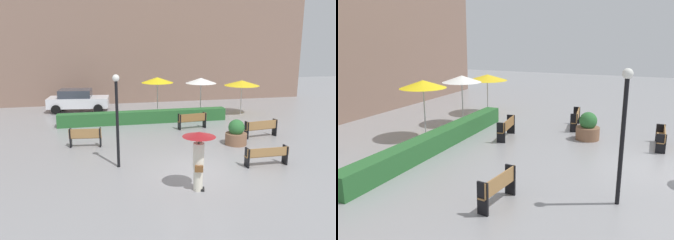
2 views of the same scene
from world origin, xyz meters
The scene contains 11 objects.
ground_plane centered at (0.00, 0.00, 0.00)m, with size 60.00×60.00×0.00m, color gray.
bench_far_right centered at (4.65, 3.91, 0.54)m, with size 1.87×0.57×0.90m.
bench_back_row centered at (1.62, 6.41, 0.53)m, with size 1.71×0.56×0.91m.
bench_far_left centered at (-4.36, 4.14, 0.54)m, with size 1.55×0.52×0.92m.
bench_near_right centered at (2.89, -0.04, 0.47)m, with size 1.82×0.38×0.79m.
planter_pot centered at (2.85, 3.00, 0.54)m, with size 1.05×1.05×1.25m.
lamp_post centered at (-3.03, 1.12, 2.31)m, with size 0.28×0.28×3.75m.
patio_umbrella_yellow centered at (0.24, 9.88, 2.45)m, with size 2.09×2.09×2.64m.
patio_umbrella_white centered at (3.10, 9.58, 2.38)m, with size 2.04×2.04×2.56m.
patio_umbrella_yellow_far centered at (5.98, 9.53, 2.15)m, with size 2.37×2.37×2.33m.
hedge_strip centered at (-0.87, 8.40, 0.38)m, with size 10.33×0.70×0.76m, color #28602D.
Camera 2 is at (-12.28, 0.52, 4.54)m, focal length 36.81 mm.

